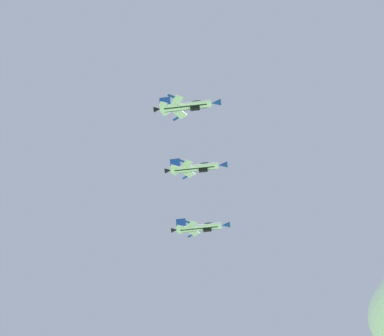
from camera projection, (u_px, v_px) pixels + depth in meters
The scene contains 3 objects.
fighter_jet_lead at pixel (200, 227), 162.62m from camera, with size 15.86×9.07×5.51m.
fighter_jet_left_wing at pixel (196, 168), 152.53m from camera, with size 15.86×8.83×5.90m.
fighter_jet_right_wing at pixel (187, 106), 142.03m from camera, with size 15.86×9.01×5.61m.
Camera 1 is at (5.76, -0.91, 1.84)m, focal length 56.74 mm.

